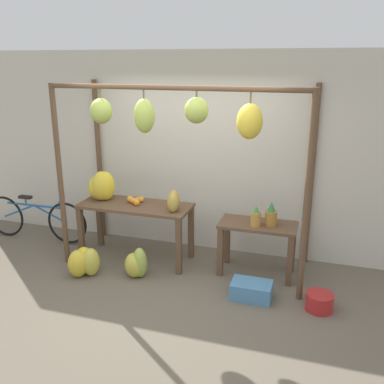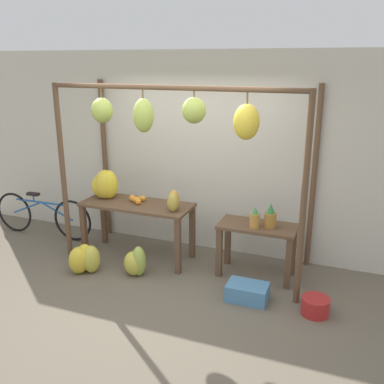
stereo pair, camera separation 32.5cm
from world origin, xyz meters
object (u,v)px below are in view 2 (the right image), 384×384
pineapple_cluster (264,218)px  banana_pile_ground_right (136,262)px  orange_pile (137,199)px  papaya_pile (173,201)px  parked_bicycle (43,215)px  banana_pile_on_table (105,185)px  fruit_crate_white (247,292)px  banana_pile_ground_left (85,259)px  blue_bucket (315,306)px

pineapple_cluster → banana_pile_ground_right: (-1.52, -0.51, -0.64)m
orange_pile → papaya_pile: size_ratio=0.86×
pineapple_cluster → banana_pile_ground_right: bearing=-161.4°
banana_pile_ground_right → papaya_pile: size_ratio=1.48×
banana_pile_ground_right → parked_bicycle: size_ratio=0.23×
banana_pile_on_table → parked_bicycle: bearing=176.4°
fruit_crate_white → parked_bicycle: (-3.46, 0.70, 0.24)m
orange_pile → banana_pile_ground_left: bearing=-120.4°
banana_pile_ground_right → banana_pile_ground_left: bearing=-166.4°
blue_bucket → papaya_pile: (-1.88, 0.48, 0.83)m
pineapple_cluster → parked_bicycle: bearing=178.0°
banana_pile_ground_left → parked_bicycle: parked_bicycle is taller
orange_pile → banana_pile_ground_right: (0.25, -0.54, -0.66)m
banana_pile_ground_left → papaya_pile: bearing=28.5°
banana_pile_on_table → fruit_crate_white: 2.48m
orange_pile → banana_pile_ground_left: (-0.41, -0.70, -0.65)m
banana_pile_ground_left → orange_pile: bearing=59.6°
banana_pile_on_table → banana_pile_ground_right: size_ratio=1.14×
banana_pile_ground_left → parked_bicycle: bearing=148.9°
orange_pile → papaya_pile: 0.64m
blue_bucket → papaya_pile: 2.11m
banana_pile_ground_left → banana_pile_on_table: bearing=96.9°
pineapple_cluster → banana_pile_ground_right: size_ratio=0.77×
fruit_crate_white → banana_pile_ground_left: bearing=-177.4°
parked_bicycle → fruit_crate_white: bearing=-11.4°
banana_pile_ground_right → papaya_pile: papaya_pile is taller
pineapple_cluster → papaya_pile: (-1.16, -0.12, 0.11)m
banana_pile_on_table → parked_bicycle: 1.39m
orange_pile → banana_pile_ground_right: 0.89m
banana_pile_ground_right → papaya_pile: (0.36, 0.40, 0.75)m
fruit_crate_white → papaya_pile: bearing=157.7°
papaya_pile → blue_bucket: bearing=-14.2°
pineapple_cluster → papaya_pile: 1.17m
parked_bicycle → orange_pile: bearing=-3.1°
banana_pile_ground_right → blue_bucket: (2.25, -0.08, -0.08)m
orange_pile → parked_bicycle: (-1.73, 0.09, -0.49)m
banana_pile_on_table → blue_bucket: (3.00, -0.64, -0.88)m
banana_pile_on_table → papaya_pile: 1.13m
banana_pile_on_table → papaya_pile: banana_pile_on_table is taller
banana_pile_on_table → parked_bicycle: size_ratio=0.26×
blue_bucket → pineapple_cluster: bearing=140.7°
pineapple_cluster → banana_pile_ground_right: pineapple_cluster is taller
blue_bucket → parked_bicycle: size_ratio=0.17×
orange_pile → fruit_crate_white: bearing=-19.2°
blue_bucket → parked_bicycle: (-4.23, 0.72, 0.25)m
banana_pile_ground_right → papaya_pile: bearing=47.6°
pineapple_cluster → parked_bicycle: pineapple_cluster is taller
pineapple_cluster → blue_bucket: pineapple_cluster is taller
banana_pile_ground_right → pineapple_cluster: bearing=18.6°
banana_pile_on_table → orange_pile: size_ratio=1.96×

